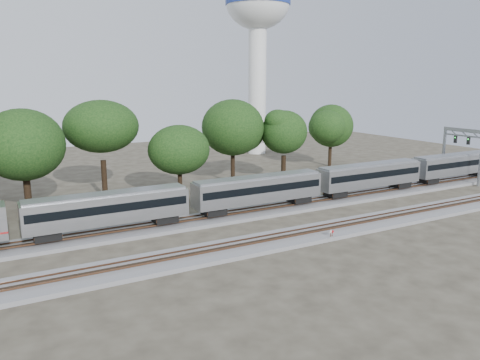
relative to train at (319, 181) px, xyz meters
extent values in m
plane|color=#383328|center=(-13.43, -6.00, -3.13)|extent=(160.00, 160.00, 0.00)
cube|color=slate|center=(-13.43, 0.00, -2.93)|extent=(160.00, 5.00, 0.40)
cube|color=brown|center=(-13.43, -0.72, -2.48)|extent=(160.00, 0.08, 0.15)
cube|color=brown|center=(-13.43, 0.72, -2.48)|extent=(160.00, 0.08, 0.15)
cube|color=slate|center=(-13.43, -10.00, -2.93)|extent=(160.00, 5.00, 0.40)
cube|color=brown|center=(-13.43, -10.72, -2.48)|extent=(160.00, 0.08, 0.15)
cube|color=brown|center=(-13.43, -9.28, -2.48)|extent=(160.00, 0.08, 0.15)
cube|color=#B7BABF|center=(-27.48, 0.00, -0.07)|extent=(16.86, 2.91, 2.91)
cube|color=black|center=(-27.48, 0.00, 0.22)|extent=(16.28, 2.96, 0.87)
cube|color=gray|center=(-27.48, 0.00, 1.43)|extent=(16.47, 2.33, 0.34)
cube|color=black|center=(-33.59, 0.00, -1.96)|extent=(2.52, 2.13, 0.87)
cube|color=black|center=(-21.38, 0.00, -1.96)|extent=(2.52, 2.13, 0.87)
cube|color=#B7BABF|center=(-9.25, 0.00, -0.07)|extent=(16.86, 2.91, 2.91)
cube|color=black|center=(-9.25, 0.00, 0.22)|extent=(16.28, 2.96, 0.87)
cube|color=gray|center=(-9.25, 0.00, 1.43)|extent=(16.47, 2.33, 0.34)
cube|color=black|center=(-15.35, 0.00, -1.96)|extent=(2.52, 2.13, 0.87)
cube|color=black|center=(-3.14, 0.00, -1.96)|extent=(2.52, 2.13, 0.87)
cube|color=#B7BABF|center=(8.99, 0.00, -0.07)|extent=(16.86, 2.91, 2.91)
cube|color=black|center=(8.99, 0.00, 0.22)|extent=(16.28, 2.96, 0.87)
cube|color=gray|center=(8.99, 0.00, 1.43)|extent=(16.47, 2.33, 0.34)
cube|color=black|center=(2.89, 0.00, -1.96)|extent=(2.52, 2.13, 0.87)
cube|color=black|center=(15.10, 0.00, -1.96)|extent=(2.52, 2.13, 0.87)
cube|color=#B7BABF|center=(27.23, 0.00, -0.07)|extent=(16.86, 2.91, 2.91)
cube|color=black|center=(27.23, 0.00, 0.22)|extent=(16.28, 2.96, 0.87)
cube|color=gray|center=(27.23, 0.00, 1.43)|extent=(16.47, 2.33, 0.34)
cube|color=black|center=(21.13, 0.00, -1.96)|extent=(2.52, 2.13, 0.87)
cube|color=black|center=(33.33, 0.00, -1.96)|extent=(2.52, 2.13, 0.87)
cylinder|color=#512D19|center=(-7.61, -12.09, -2.67)|extent=(0.06, 0.06, 0.92)
cylinder|color=red|center=(-7.61, -12.09, -2.26)|extent=(0.33, 0.05, 0.33)
cylinder|color=#512D19|center=(-7.93, -12.21, -2.62)|extent=(0.07, 0.07, 1.01)
cylinder|color=silver|center=(-7.93, -12.21, -2.17)|extent=(0.35, 0.15, 0.36)
cube|color=#512D19|center=(-7.69, -11.46, -2.98)|extent=(0.50, 0.30, 0.30)
cylinder|color=silver|center=(15.73, 42.48, 10.59)|extent=(3.92, 3.92, 27.44)
cone|color=silver|center=(15.73, 42.48, -1.17)|extent=(6.27, 6.27, 3.92)
ellipsoid|color=silver|center=(15.73, 42.48, 29.46)|extent=(13.72, 13.72, 11.66)
cylinder|color=navy|center=(15.73, 42.48, 29.46)|extent=(13.88, 13.88, 1.57)
cube|color=gray|center=(28.55, 3.38, 1.22)|extent=(0.34, 0.34, 8.70)
cube|color=gray|center=(28.55, 0.00, 5.28)|extent=(0.39, 7.15, 0.58)
cube|color=gray|center=(28.55, 0.00, 4.41)|extent=(0.24, 7.15, 0.24)
cube|color=black|center=(28.26, -1.16, 3.73)|extent=(0.24, 0.48, 1.16)
cube|color=black|center=(28.26, 1.16, 3.73)|extent=(0.24, 0.48, 1.16)
cylinder|color=black|center=(-34.15, 12.88, -0.80)|extent=(0.70, 0.70, 4.66)
ellipsoid|color=black|center=(-34.15, 12.88, 5.52)|extent=(8.79, 8.79, 7.47)
cylinder|color=black|center=(-24.12, 16.61, -0.43)|extent=(0.70, 0.70, 5.41)
ellipsoid|color=black|center=(-24.12, 16.61, 6.91)|extent=(10.20, 10.20, 8.67)
cylinder|color=black|center=(-14.99, 11.52, -1.28)|extent=(0.70, 0.70, 3.71)
ellipsoid|color=black|center=(-14.99, 11.52, 3.75)|extent=(6.99, 6.99, 5.94)
cylinder|color=black|center=(-4.24, 16.26, -0.71)|extent=(0.70, 0.70, 4.85)
ellipsoid|color=black|center=(-4.24, 16.26, 5.87)|extent=(9.14, 9.14, 7.77)
cylinder|color=black|center=(3.48, 13.48, -0.93)|extent=(0.70, 0.70, 4.39)
ellipsoid|color=black|center=(3.48, 13.48, 5.03)|extent=(8.28, 8.28, 7.04)
cylinder|color=black|center=(19.56, 21.53, -1.04)|extent=(0.70, 0.70, 4.17)
ellipsoid|color=black|center=(19.56, 21.53, 4.62)|extent=(7.87, 7.87, 6.69)
camera|label=1|loc=(-37.98, -47.78, 12.93)|focal=35.00mm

